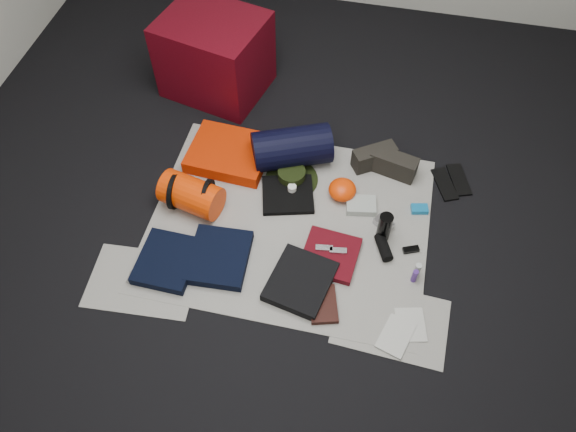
% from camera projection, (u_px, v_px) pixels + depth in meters
% --- Properties ---
extents(floor, '(4.50, 4.50, 0.02)m').
position_uv_depth(floor, '(289.00, 224.00, 3.29)').
color(floor, black).
rests_on(floor, ground).
extents(newspaper_mat, '(1.60, 1.30, 0.01)m').
position_uv_depth(newspaper_mat, '(289.00, 223.00, 3.28)').
color(newspaper_mat, '#B6B3A8').
rests_on(newspaper_mat, floor).
extents(newspaper_sheet_front_left, '(0.61, 0.44, 0.00)m').
position_uv_depth(newspaper_sheet_front_left, '(143.00, 281.00, 3.05)').
color(newspaper_sheet_front_left, '#B6B3A8').
rests_on(newspaper_sheet_front_left, floor).
extents(newspaper_sheet_front_right, '(0.60, 0.43, 0.00)m').
position_uv_depth(newspaper_sheet_front_right, '(391.00, 322.00, 2.92)').
color(newspaper_sheet_front_right, '#B6B3A8').
rests_on(newspaper_sheet_front_right, floor).
extents(red_cabinet, '(0.75, 0.67, 0.54)m').
position_uv_depth(red_cabinet, '(215.00, 55.00, 3.75)').
color(red_cabinet, '#520610').
rests_on(red_cabinet, floor).
extents(sleeping_pad, '(0.51, 0.42, 0.09)m').
position_uv_depth(sleeping_pad, '(229.00, 153.00, 3.53)').
color(sleeping_pad, red).
rests_on(sleeping_pad, newspaper_mat).
extents(stuff_sack, '(0.39, 0.28, 0.21)m').
position_uv_depth(stuff_sack, '(191.00, 195.00, 3.26)').
color(stuff_sack, '#EE3703').
rests_on(stuff_sack, newspaper_mat).
extents(sack_strap_left, '(0.02, 0.22, 0.22)m').
position_uv_depth(sack_strap_left, '(175.00, 191.00, 3.27)').
color(sack_strap_left, black).
rests_on(sack_strap_left, newspaper_mat).
extents(sack_strap_right, '(0.03, 0.22, 0.22)m').
position_uv_depth(sack_strap_right, '(208.00, 197.00, 3.25)').
color(sack_strap_right, black).
rests_on(sack_strap_right, newspaper_mat).
extents(navy_duffel, '(0.54, 0.42, 0.25)m').
position_uv_depth(navy_duffel, '(292.00, 148.00, 3.45)').
color(navy_duffel, black).
rests_on(navy_duffel, newspaper_mat).
extents(boonie_brim, '(0.35, 0.35, 0.01)m').
position_uv_depth(boonie_brim, '(292.00, 179.00, 3.46)').
color(boonie_brim, black).
rests_on(boonie_brim, newspaper_mat).
extents(boonie_crown, '(0.17, 0.17, 0.07)m').
position_uv_depth(boonie_crown, '(292.00, 175.00, 3.43)').
color(boonie_crown, black).
rests_on(boonie_crown, boonie_brim).
extents(hiking_boot_left, '(0.28, 0.23, 0.13)m').
position_uv_depth(hiking_boot_left, '(374.00, 157.00, 3.48)').
color(hiking_boot_left, black).
rests_on(hiking_boot_left, newspaper_mat).
extents(hiking_boot_right, '(0.30, 0.17, 0.14)m').
position_uv_depth(hiking_boot_right, '(393.00, 164.00, 3.44)').
color(hiking_boot_right, black).
rests_on(hiking_boot_right, newspaper_mat).
extents(flip_flop_left, '(0.19, 0.27, 0.01)m').
position_uv_depth(flip_flop_left, '(444.00, 184.00, 3.44)').
color(flip_flop_left, black).
rests_on(flip_flop_left, floor).
extents(flip_flop_right, '(0.17, 0.27, 0.01)m').
position_uv_depth(flip_flop_right, '(459.00, 180.00, 3.46)').
color(flip_flop_right, black).
rests_on(flip_flop_right, floor).
extents(trousers_navy_a, '(0.31, 0.36, 0.05)m').
position_uv_depth(trousers_navy_a, '(167.00, 261.00, 3.09)').
color(trousers_navy_a, black).
rests_on(trousers_navy_a, newspaper_mat).
extents(trousers_navy_b, '(0.34, 0.38, 0.06)m').
position_uv_depth(trousers_navy_b, '(219.00, 257.00, 3.10)').
color(trousers_navy_b, black).
rests_on(trousers_navy_b, newspaper_mat).
extents(trousers_charcoal, '(0.38, 0.41, 0.06)m').
position_uv_depth(trousers_charcoal, '(300.00, 281.00, 3.02)').
color(trousers_charcoal, black).
rests_on(trousers_charcoal, newspaper_mat).
extents(black_tshirt, '(0.37, 0.35, 0.03)m').
position_uv_depth(black_tshirt, '(288.00, 195.00, 3.38)').
color(black_tshirt, black).
rests_on(black_tshirt, newspaper_mat).
extents(red_shirt, '(0.33, 0.33, 0.04)m').
position_uv_depth(red_shirt, '(330.00, 255.00, 3.12)').
color(red_shirt, '#540911').
rests_on(red_shirt, newspaper_mat).
extents(orange_stuff_sack, '(0.17, 0.17, 0.11)m').
position_uv_depth(orange_stuff_sack, '(342.00, 190.00, 3.35)').
color(orange_stuff_sack, '#EE3703').
rests_on(orange_stuff_sack, newspaper_mat).
extents(first_aid_pouch, '(0.19, 0.16, 0.04)m').
position_uv_depth(first_aid_pouch, '(361.00, 205.00, 3.32)').
color(first_aid_pouch, '#9CA49B').
rests_on(first_aid_pouch, newspaper_mat).
extents(water_bottle, '(0.09, 0.09, 0.20)m').
position_uv_depth(water_bottle, '(384.00, 227.00, 3.14)').
color(water_bottle, black).
rests_on(water_bottle, newspaper_mat).
extents(speaker, '(0.12, 0.17, 0.06)m').
position_uv_depth(speaker, '(384.00, 247.00, 3.14)').
color(speaker, black).
rests_on(speaker, newspaper_mat).
extents(compact_camera, '(0.13, 0.12, 0.04)m').
position_uv_depth(compact_camera, '(384.00, 223.00, 3.24)').
color(compact_camera, '#B2B1B6').
rests_on(compact_camera, newspaper_mat).
extents(cyan_case, '(0.11, 0.08, 0.03)m').
position_uv_depth(cyan_case, '(419.00, 209.00, 3.31)').
color(cyan_case, '#116BA4').
rests_on(cyan_case, newspaper_mat).
extents(toiletry_purple, '(0.03, 0.03, 0.09)m').
position_uv_depth(toiletry_purple, '(415.00, 276.00, 3.02)').
color(toiletry_purple, '#48267C').
rests_on(toiletry_purple, newspaper_mat).
extents(toiletry_clear, '(0.04, 0.04, 0.10)m').
position_uv_depth(toiletry_clear, '(417.00, 270.00, 3.03)').
color(toiletry_clear, '#B1B6B1').
rests_on(toiletry_clear, newspaper_mat).
extents(paperback_book, '(0.20, 0.25, 0.03)m').
position_uv_depth(paperback_book, '(323.00, 304.00, 2.95)').
color(paperback_book, black).
rests_on(paperback_book, newspaper_mat).
extents(map_booklet, '(0.20, 0.24, 0.01)m').
position_uv_depth(map_booklet, '(396.00, 336.00, 2.86)').
color(map_booklet, '#B8B8AF').
rests_on(map_booklet, newspaper_mat).
extents(map_printout, '(0.19, 0.22, 0.01)m').
position_uv_depth(map_printout, '(411.00, 325.00, 2.90)').
color(map_printout, '#B8B8AF').
rests_on(map_printout, newspaper_mat).
extents(sunglasses, '(0.10, 0.07, 0.02)m').
position_uv_depth(sunglasses, '(411.00, 250.00, 3.15)').
color(sunglasses, black).
rests_on(sunglasses, newspaper_mat).
extents(key_cluster, '(0.08, 0.08, 0.01)m').
position_uv_depth(key_cluster, '(135.00, 278.00, 3.05)').
color(key_cluster, '#B2B1B6').
rests_on(key_cluster, newspaper_mat).
extents(tape_roll, '(0.05, 0.05, 0.04)m').
position_uv_depth(tape_roll, '(292.00, 188.00, 3.36)').
color(tape_roll, white).
rests_on(tape_roll, black_tshirt).
extents(energy_bar_a, '(0.10, 0.05, 0.01)m').
position_uv_depth(energy_bar_a, '(324.00, 248.00, 3.12)').
color(energy_bar_a, '#B2B1B6').
rests_on(energy_bar_a, red_shirt).
extents(energy_bar_b, '(0.10, 0.05, 0.01)m').
position_uv_depth(energy_bar_b, '(338.00, 251.00, 3.11)').
color(energy_bar_b, '#B2B1B6').
rests_on(energy_bar_b, red_shirt).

